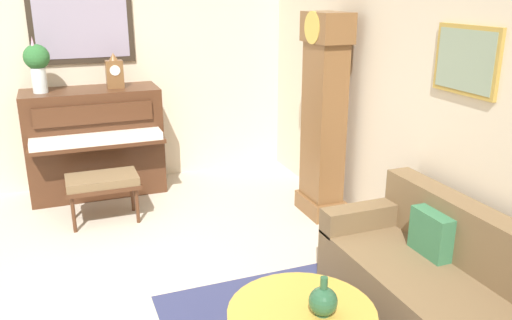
# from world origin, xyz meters

# --- Properties ---
(ground_plane) EXTENTS (6.40, 6.00, 0.10)m
(ground_plane) POSITION_xyz_m (0.00, 0.00, -0.05)
(ground_plane) COLOR beige
(wall_left) EXTENTS (0.13, 4.90, 2.80)m
(wall_left) POSITION_xyz_m (-2.60, 0.00, 1.41)
(wall_left) COLOR beige
(wall_left) RESTS_ON ground_plane
(wall_back) EXTENTS (5.30, 0.13, 2.80)m
(wall_back) POSITION_xyz_m (0.02, 2.40, 1.40)
(wall_back) COLOR beige
(wall_back) RESTS_ON ground_plane
(piano) EXTENTS (0.87, 1.44, 1.19)m
(piano) POSITION_xyz_m (-2.23, 0.00, 0.60)
(piano) COLOR #4C2B19
(piano) RESTS_ON ground_plane
(piano_bench) EXTENTS (0.42, 0.70, 0.48)m
(piano_bench) POSITION_xyz_m (-1.40, -0.02, 0.41)
(piano_bench) COLOR #4C2B19
(piano_bench) RESTS_ON ground_plane
(grandfather_clock) EXTENTS (0.52, 0.34, 2.03)m
(grandfather_clock) POSITION_xyz_m (-0.81, 2.08, 0.96)
(grandfather_clock) COLOR brown
(grandfather_clock) RESTS_ON ground_plane
(couch) EXTENTS (1.90, 0.80, 0.84)m
(couch) POSITION_xyz_m (1.27, 1.92, 0.31)
(couch) COLOR brown
(couch) RESTS_ON ground_plane
(coffee_table) EXTENTS (0.88, 0.88, 0.43)m
(coffee_table) POSITION_xyz_m (1.29, 0.85, 0.40)
(coffee_table) COLOR gold
(coffee_table) RESTS_ON ground_plane
(mantel_clock) EXTENTS (0.13, 0.18, 0.38)m
(mantel_clock) POSITION_xyz_m (-2.23, 0.27, 1.36)
(mantel_clock) COLOR brown
(mantel_clock) RESTS_ON piano
(flower_vase) EXTENTS (0.26, 0.26, 0.58)m
(flower_vase) POSITION_xyz_m (-2.23, -0.49, 1.50)
(flower_vase) COLOR silver
(flower_vase) RESTS_ON piano
(green_jug) EXTENTS (0.17, 0.17, 0.24)m
(green_jug) POSITION_xyz_m (1.36, 0.94, 0.52)
(green_jug) COLOR #234C33
(green_jug) RESTS_ON coffee_table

